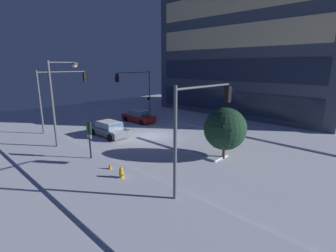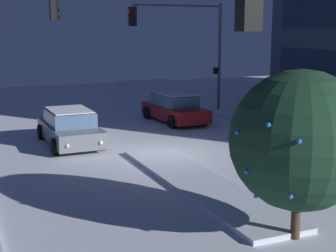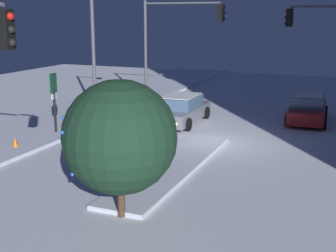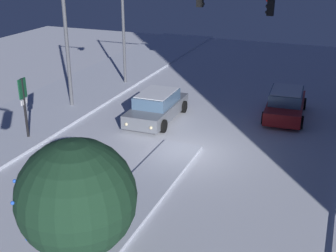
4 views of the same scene
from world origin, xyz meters
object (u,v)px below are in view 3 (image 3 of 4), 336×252
(traffic_light_corner_near_left, at_px, (176,31))
(construction_cone, at_px, (15,143))
(parking_info_sign, at_px, (54,96))
(car_near, at_px, (181,110))
(decorated_tree_median, at_px, (120,137))
(street_lamp_arched, at_px, (104,30))
(car_far, at_px, (308,109))

(traffic_light_corner_near_left, relative_size, construction_cone, 11.79)
(parking_info_sign, bearing_deg, construction_cone, -97.60)
(car_near, bearing_deg, decorated_tree_median, 12.29)
(street_lamp_arched, bearing_deg, decorated_tree_median, -59.19)
(traffic_light_corner_near_left, relative_size, street_lamp_arched, 0.88)
(street_lamp_arched, relative_size, construction_cone, 13.33)
(car_near, relative_size, parking_info_sign, 1.60)
(street_lamp_arched, relative_size, decorated_tree_median, 1.86)
(car_near, distance_m, parking_info_sign, 6.63)
(car_far, xyz_separation_m, traffic_light_corner_near_left, (-2.28, -8.52, 3.86))
(car_far, distance_m, traffic_light_corner_near_left, 9.63)
(street_lamp_arched, relative_size, parking_info_sign, 2.49)
(construction_cone, bearing_deg, parking_info_sign, 177.77)
(car_far, bearing_deg, car_near, 112.25)
(decorated_tree_median, bearing_deg, street_lamp_arched, -148.30)
(car_near, xyz_separation_m, car_far, (-2.92, 6.15, -0.00))
(street_lamp_arched, height_order, decorated_tree_median, street_lamp_arched)
(street_lamp_arched, bearing_deg, parking_info_sign, -91.72)
(traffic_light_corner_near_left, distance_m, construction_cone, 13.47)
(car_near, distance_m, traffic_light_corner_near_left, 6.90)
(decorated_tree_median, bearing_deg, traffic_light_corner_near_left, -163.34)
(car_far, relative_size, decorated_tree_median, 1.19)
(construction_cone, bearing_deg, traffic_light_corner_near_left, 169.43)
(traffic_light_corner_near_left, xyz_separation_m, construction_cone, (12.55, -2.34, -4.29))
(traffic_light_corner_near_left, bearing_deg, parking_info_sign, -102.83)
(car_far, distance_m, parking_info_sign, 13.19)
(traffic_light_corner_near_left, xyz_separation_m, parking_info_sign, (9.82, -2.24, -2.68))
(street_lamp_arched, xyz_separation_m, parking_info_sign, (4.67, -0.07, -2.90))
(car_near, bearing_deg, street_lamp_arched, -91.24)
(car_near, bearing_deg, parking_info_sign, -45.56)
(parking_info_sign, bearing_deg, car_far, 29.65)
(parking_info_sign, relative_size, construction_cone, 5.36)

